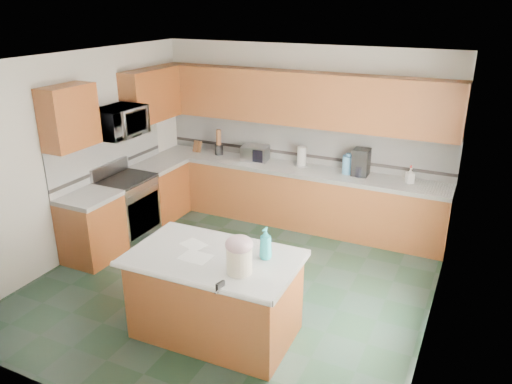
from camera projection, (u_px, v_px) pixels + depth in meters
The scene contains 52 objects.
floor at pixel (233, 283), 6.22m from camera, with size 4.60×4.60×0.00m, color black.
ceiling at pixel (229, 61), 5.24m from camera, with size 4.60×4.60×0.00m, color white.
wall_back at pixel (302, 135), 7.68m from camera, with size 4.60×0.04×2.70m, color white.
wall_front at pixel (86, 276), 3.78m from camera, with size 4.60×0.04×2.70m, color white.
wall_left at pixel (78, 156), 6.66m from camera, with size 0.04×4.60×2.70m, color white.
wall_right at pixel (444, 217), 4.80m from camera, with size 0.04×4.60×2.70m, color white.
back_base_cab at pixel (293, 197), 7.74m from camera, with size 4.60×0.60×0.86m, color #4C200A.
back_countertop at pixel (294, 169), 7.58m from camera, with size 4.60×0.64×0.06m, color white.
back_upper_cab at pixel (299, 99), 7.31m from camera, with size 4.60×0.33×0.78m, color #4C200A.
back_backsplash at pixel (301, 142), 7.69m from camera, with size 4.60×0.02×0.63m, color silver.
back_accent_band at pixel (301, 155), 7.76m from camera, with size 4.60×0.01×0.05m, color black.
left_base_cab_rear at pixel (160, 192), 7.95m from camera, with size 0.60×0.82×0.86m, color #4C200A.
left_counter_rear at pixel (158, 164), 7.78m from camera, with size 0.64×0.82×0.06m, color white.
left_base_cab_front at pixel (92, 229), 6.66m from camera, with size 0.60×0.72×0.86m, color #4C200A.
left_counter_front at pixel (88, 197), 6.50m from camera, with size 0.64×0.72×0.06m, color white.
left_backsplash at pixel (109, 153), 7.15m from camera, with size 0.02×2.30×0.63m, color silver.
left_accent_band at pixel (111, 166), 7.22m from camera, with size 0.01×2.30×0.05m, color black.
left_upper_cab_rear at pixel (151, 95), 7.57m from camera, with size 0.33×1.09×0.78m, color #4C200A.
left_upper_cab_front at pixel (69, 117), 6.17m from camera, with size 0.33×0.72×0.78m, color #4C200A.
range_body at pixel (128, 209), 7.28m from camera, with size 0.60×0.76×0.88m, color #B7B7BC.
range_oven_door at pixel (144, 215), 7.18m from camera, with size 0.02×0.68×0.55m, color black.
range_cooktop at pixel (125, 179), 7.12m from camera, with size 0.62×0.78×0.04m, color black.
range_handle at pixel (144, 191), 7.03m from camera, with size 0.02×0.02×0.66m, color #B7B7BC.
range_backguard at pixel (110, 169), 7.18m from camera, with size 0.06×0.76×0.18m, color #B7B7BC.
microwave at pixel (119, 122), 6.81m from camera, with size 0.73×0.50×0.41m, color #B7B7BC.
island_base at pixel (215, 297), 5.15m from camera, with size 1.60×0.91×0.86m, color #4C200A.
island_top at pixel (214, 258), 4.98m from camera, with size 1.70×1.01×0.06m, color white.
island_bullnose at pixel (186, 282), 4.56m from camera, with size 0.06×0.06×1.70m, color white.
treat_jar at pixel (239, 260), 4.62m from camera, with size 0.24×0.24×0.25m, color beige.
treat_jar_lid at pixel (239, 244), 4.56m from camera, with size 0.26×0.26×0.16m, color #CAA1AE.
treat_jar_knob at pixel (239, 239), 4.54m from camera, with size 0.03×0.03×0.09m, color tan.
treat_jar_knob_end_l at pixel (235, 238), 4.56m from camera, with size 0.05×0.05×0.05m, color tan.
treat_jar_knob_end_r at pixel (243, 240), 4.52m from camera, with size 0.05×0.05×0.05m, color tan.
soap_bottle_island at pixel (266, 243), 4.86m from camera, with size 0.13×0.13×0.33m, color teal.
paper_sheet_a at pixel (196, 257), 4.94m from camera, with size 0.30×0.23×0.00m, color white.
paper_sheet_b at pixel (194, 244), 5.19m from camera, with size 0.26×0.19×0.00m, color white.
clamp_body at pixel (220, 286), 4.42m from camera, with size 0.03×0.10×0.09m, color black.
clamp_handle at pixel (217, 292), 4.38m from camera, with size 0.02×0.02×0.07m, color black.
knife_block at pixel (197, 147), 8.27m from camera, with size 0.10×0.09×0.19m, color #472814.
utensil_crock at pixel (219, 150), 8.14m from camera, with size 0.14×0.14×0.17m, color black.
utensil_bundle at pixel (219, 137), 8.07m from camera, with size 0.08×0.08×0.25m, color #472814.
toaster_oven at pixel (255, 153), 7.84m from camera, with size 0.41×0.28×0.24m, color #B7B7BC.
toaster_oven_door at pixel (252, 155), 7.73m from camera, with size 0.37×0.01×0.20m, color black.
paper_towel at pixel (302, 156), 7.56m from camera, with size 0.14×0.14×0.30m, color white.
paper_towel_base at pixel (301, 166), 7.61m from camera, with size 0.20×0.20×0.01m, color #B7B7BC.
water_jug at pixel (348, 165), 7.24m from camera, with size 0.16×0.16×0.27m, color #5593C6.
water_jug_neck at pixel (349, 155), 7.18m from camera, with size 0.08×0.08×0.04m, color #5593C6.
coffee_maker at pixel (361, 162), 7.16m from camera, with size 0.23×0.25×0.39m, color black.
coffee_carafe at pixel (359, 171), 7.15m from camera, with size 0.16×0.16×0.16m, color black.
soap_bottle_back at pixel (410, 175), 6.88m from camera, with size 0.10×0.10×0.22m, color white.
soap_back_cap at pixel (411, 167), 6.84m from camera, with size 0.02×0.02×0.03m, color red.
window_light_proxy at pixel (440, 210), 4.59m from camera, with size 0.02×1.40×1.10m, color white.
Camera 1 is at (2.58, -4.73, 3.32)m, focal length 35.00 mm.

